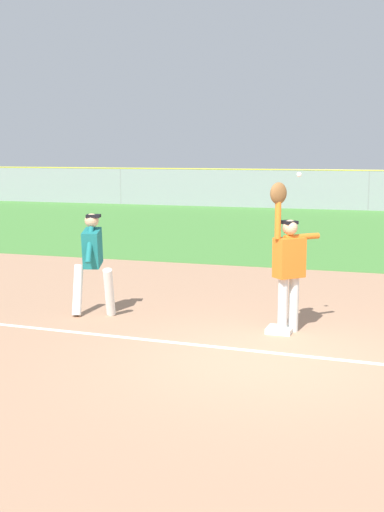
{
  "coord_description": "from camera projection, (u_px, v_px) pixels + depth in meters",
  "views": [
    {
      "loc": [
        1.63,
        -8.47,
        2.75
      ],
      "look_at": [
        -1.62,
        1.72,
        1.05
      ],
      "focal_mm": 47.09,
      "sensor_mm": 36.0,
      "label": 1
    }
  ],
  "objects": [
    {
      "name": "runner",
      "position": [
        93.0,
        257.0,
        11.05
      ],
      "size": [
        0.84,
        0.84,
        1.72
      ],
      "rotation": [
        0.0,
        0.0,
        0.26
      ],
      "color": "white",
      "rests_on": "ground_plane"
    },
    {
      "name": "fielder",
      "position": [
        288.0,
        260.0,
        10.04
      ],
      "size": [
        0.71,
        0.72,
        2.28
      ],
      "rotation": [
        0.0,
        0.0,
        2.36
      ],
      "color": "silver",
      "rests_on": "ground_plane"
    },
    {
      "name": "outfield_fence",
      "position": [
        369.0,
        190.0,
        30.47
      ],
      "size": [
        49.08,
        0.08,
        1.86
      ],
      "color": "#93999E",
      "rests_on": "ground_plane"
    },
    {
      "name": "outfield_grass",
      "position": [
        354.0,
        231.0,
        23.0
      ],
      "size": [
        49.0,
        16.18,
        0.01
      ],
      "primitive_type": "cube",
      "color": "#478438",
      "rests_on": "ground_plane"
    },
    {
      "name": "ground_plane",
      "position": [
        269.0,
        359.0,
        8.89
      ],
      "size": [
        73.45,
        73.45,
        0.0
      ],
      "primitive_type": "plane",
      "color": "tan"
    },
    {
      "name": "parked_car_green",
      "position": [
        263.0,
        190.0,
        35.17
      ],
      "size": [
        4.46,
        2.23,
        1.25
      ],
      "rotation": [
        0.0,
        0.0,
        -0.03
      ],
      "color": "#1E6B33",
      "rests_on": "ground_plane"
    },
    {
      "name": "first_base",
      "position": [
        280.0,
        330.0,
        10.2
      ],
      "size": [
        0.39,
        0.39,
        0.08
      ],
      "primitive_type": "cube",
      "rotation": [
        0.0,
        0.0,
        -0.02
      ],
      "color": "white",
      "rests_on": "ground_plane"
    },
    {
      "name": "parked_car_black",
      "position": [
        364.0,
        192.0,
        33.66
      ],
      "size": [
        4.56,
        2.43,
        1.25
      ],
      "rotation": [
        0.0,
        0.0,
        -0.09
      ],
      "color": "black",
      "rests_on": "ground_plane"
    },
    {
      "name": "parked_car_silver",
      "position": [
        159.0,
        187.0,
        37.67
      ],
      "size": [
        4.58,
        2.48,
        1.25
      ],
      "rotation": [
        0.0,
        0.0,
        -0.11
      ],
      "color": "#B7B7BC",
      "rests_on": "ground_plane"
    },
    {
      "name": "baseball",
      "position": [
        299.0,
        175.0,
        9.85
      ],
      "size": [
        0.07,
        0.07,
        0.07
      ],
      "primitive_type": "sphere",
      "color": "white"
    },
    {
      "name": "chalk_foul_line",
      "position": [
        17.0,
        326.0,
        10.55
      ],
      "size": [
        11.99,
        0.59,
        0.01
      ],
      "primitive_type": "cube",
      "rotation": [
        0.0,
        0.0,
        -0.04
      ],
      "color": "white",
      "rests_on": "ground_plane"
    }
  ]
}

